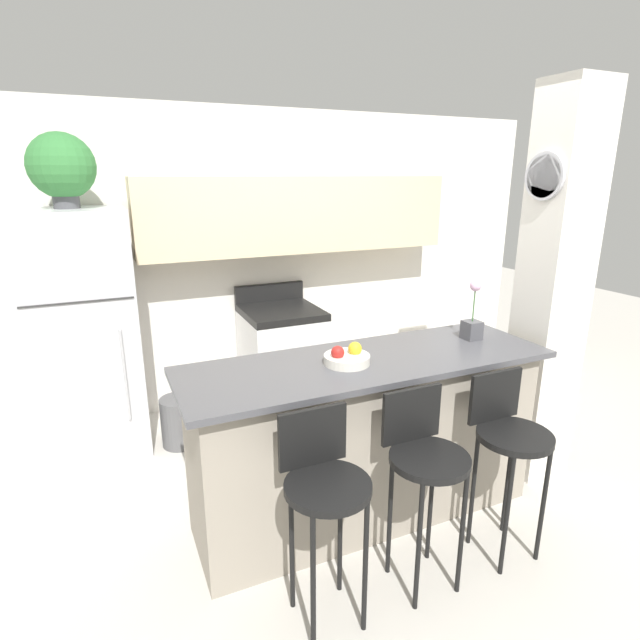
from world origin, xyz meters
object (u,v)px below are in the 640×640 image
object	(u,v)px
bar_stool_left	(324,487)
potted_plant_on_fridge	(62,167)
bar_stool_mid	(424,460)
orchid_vase	(472,321)
stove_range	(282,358)
refrigerator	(85,334)
fruit_bowl	(347,357)
trash_bin	(180,421)
bar_stool_right	(508,437)

from	to	relation	value
bar_stool_left	potted_plant_on_fridge	world-z (taller)	potted_plant_on_fridge
bar_stool_left	bar_stool_mid	world-z (taller)	same
orchid_vase	stove_range	bearing A→B (deg)	115.43
bar_stool_mid	refrigerator	bearing A→B (deg)	125.10
bar_stool_left	stove_range	bearing A→B (deg)	74.97
fruit_bowl	bar_stool_mid	bearing A→B (deg)	-75.37
stove_range	orchid_vase	world-z (taller)	orchid_vase
stove_range	trash_bin	size ratio (longest dim) A/B	2.82
trash_bin	refrigerator	bearing A→B (deg)	156.66
trash_bin	stove_range	bearing A→B (deg)	16.84
orchid_vase	bar_stool_right	bearing A→B (deg)	-111.10
orchid_vase	refrigerator	bearing A→B (deg)	146.44
stove_range	bar_stool_left	distance (m)	2.23
bar_stool_mid	trash_bin	size ratio (longest dim) A/B	2.65
bar_stool_right	potted_plant_on_fridge	size ratio (longest dim) A/B	2.05
refrigerator	trash_bin	distance (m)	0.94
bar_stool_left	bar_stool_mid	distance (m)	0.53
refrigerator	bar_stool_right	world-z (taller)	refrigerator
bar_stool_mid	orchid_vase	xyz separation A→B (m)	(0.77, 0.61, 0.45)
bar_stool_mid	orchid_vase	world-z (taller)	orchid_vase
refrigerator	bar_stool_mid	size ratio (longest dim) A/B	1.78
refrigerator	trash_bin	xyz separation A→B (m)	(0.58, -0.25, -0.70)
bar_stool_mid	trash_bin	bearing A→B (deg)	115.90
refrigerator	bar_stool_right	distance (m)	2.92
bar_stool_right	stove_range	bearing A→B (deg)	102.89
stove_range	orchid_vase	distance (m)	1.82
bar_stool_mid	bar_stool_right	size ratio (longest dim) A/B	1.00
potted_plant_on_fridge	orchid_vase	bearing A→B (deg)	-33.56
bar_stool_mid	orchid_vase	size ratio (longest dim) A/B	2.65
potted_plant_on_fridge	bar_stool_right	bearing A→B (deg)	-46.29
bar_stool_mid	trash_bin	world-z (taller)	bar_stool_mid
fruit_bowl	potted_plant_on_fridge	bearing A→B (deg)	130.69
refrigerator	stove_range	bearing A→B (deg)	1.35
refrigerator	stove_range	xyz separation A→B (m)	(1.52, 0.04, -0.43)
bar_stool_left	orchid_vase	bearing A→B (deg)	25.23
potted_plant_on_fridge	orchid_vase	xyz separation A→B (m)	(2.25, -1.49, -0.93)
stove_range	orchid_vase	xyz separation A→B (m)	(0.73, -1.53, 0.67)
refrigerator	trash_bin	world-z (taller)	refrigerator
bar_stool_left	trash_bin	bearing A→B (deg)	101.24
stove_range	bar_stool_left	xyz separation A→B (m)	(-0.58, -2.14, 0.22)
refrigerator	bar_stool_left	world-z (taller)	refrigerator
stove_range	orchid_vase	bearing A→B (deg)	-64.57
potted_plant_on_fridge	fruit_bowl	world-z (taller)	potted_plant_on_fridge
potted_plant_on_fridge	trash_bin	xyz separation A→B (m)	(0.58, -0.25, -1.87)
fruit_bowl	trash_bin	xyz separation A→B (m)	(-0.76, 1.30, -0.85)
bar_stool_mid	potted_plant_on_fridge	world-z (taller)	potted_plant_on_fridge
bar_stool_left	trash_bin	world-z (taller)	bar_stool_left
bar_stool_right	fruit_bowl	xyz separation A→B (m)	(-0.68, 0.55, 0.36)
bar_stool_mid	potted_plant_on_fridge	distance (m)	2.92
bar_stool_right	refrigerator	bearing A→B (deg)	133.71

